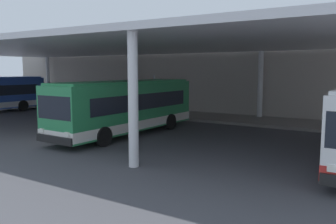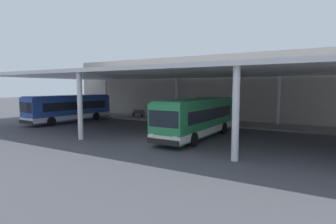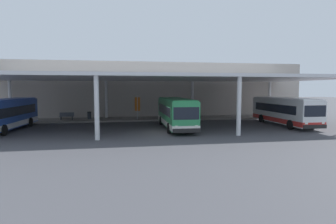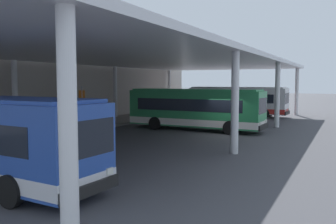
# 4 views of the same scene
# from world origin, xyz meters

# --- Properties ---
(ground_plane) EXTENTS (200.00, 200.00, 0.00)m
(ground_plane) POSITION_xyz_m (0.00, 0.00, 0.00)
(ground_plane) COLOR #47474C
(platform_kerb) EXTENTS (42.00, 4.50, 0.18)m
(platform_kerb) POSITION_xyz_m (0.00, 11.75, 0.09)
(platform_kerb) COLOR gray
(platform_kerb) RESTS_ON ground
(station_building_facade) EXTENTS (48.00, 1.60, 8.09)m
(station_building_facade) POSITION_xyz_m (0.00, 15.00, 4.05)
(station_building_facade) COLOR #ADA399
(station_building_facade) RESTS_ON ground
(canopy_shelter) EXTENTS (40.00, 17.00, 5.55)m
(canopy_shelter) POSITION_xyz_m (0.00, 5.50, 5.31)
(canopy_shelter) COLOR silver
(canopy_shelter) RESTS_ON ground
(bus_nearest_bay) EXTENTS (3.17, 10.66, 3.17)m
(bus_nearest_bay) POSITION_xyz_m (-15.59, 4.26, 1.66)
(bus_nearest_bay) COLOR #284CA8
(bus_nearest_bay) RESTS_ON ground
(bus_second_bay) EXTENTS (2.90, 10.59, 3.17)m
(bus_second_bay) POSITION_xyz_m (1.51, 2.85, 1.66)
(bus_second_bay) COLOR #28844C
(bus_second_bay) RESTS_ON ground
(bus_middle_bay) EXTENTS (2.88, 10.58, 3.17)m
(bus_middle_bay) POSITION_xyz_m (14.26, 3.09, 1.66)
(bus_middle_bay) COLOR white
(bus_middle_bay) RESTS_ON ground
(bench_waiting) EXTENTS (1.80, 0.45, 0.92)m
(bench_waiting) POSITION_xyz_m (-11.18, 11.82, 0.66)
(bench_waiting) COLOR #4C515B
(bench_waiting) RESTS_ON platform_kerb
(trash_bin) EXTENTS (0.52, 0.52, 0.98)m
(trash_bin) POSITION_xyz_m (-8.33, 11.88, 0.68)
(trash_bin) COLOR #33383D
(trash_bin) RESTS_ON platform_kerb
(banner_sign) EXTENTS (0.70, 0.12, 3.20)m
(banner_sign) POSITION_xyz_m (-2.03, 10.94, 1.98)
(banner_sign) COLOR #B2B2B7
(banner_sign) RESTS_ON platform_kerb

